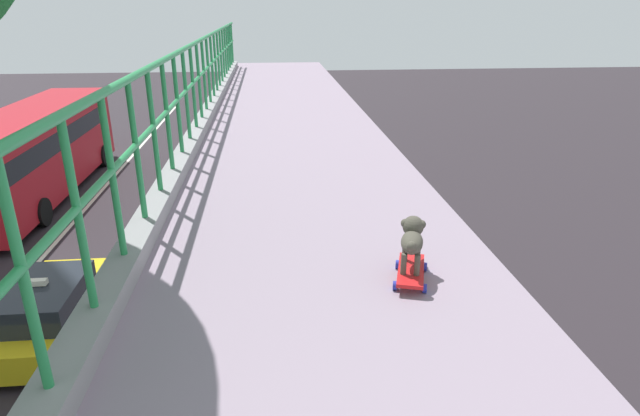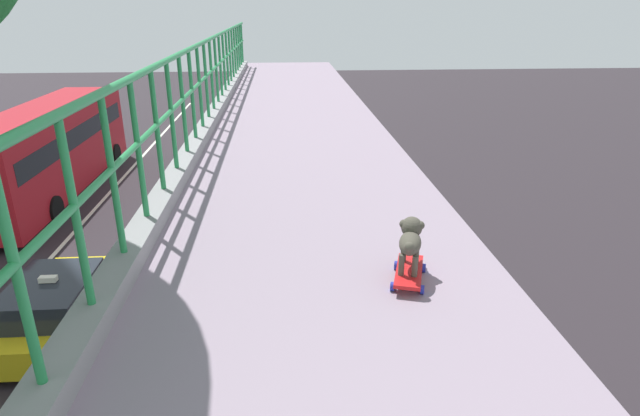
{
  "view_description": "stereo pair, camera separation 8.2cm",
  "coord_description": "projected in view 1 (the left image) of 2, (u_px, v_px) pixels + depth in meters",
  "views": [
    {
      "loc": [
        0.73,
        -0.31,
        6.98
      ],
      "look_at": [
        1.06,
        3.21,
        5.6
      ],
      "focal_mm": 29.29,
      "sensor_mm": 36.0,
      "label": 1
    },
    {
      "loc": [
        0.81,
        -0.31,
        6.98
      ],
      "look_at": [
        1.06,
        3.21,
        5.6
      ],
      "focal_mm": 29.29,
      "sensor_mm": 36.0,
      "label": 2
    }
  ],
  "objects": [
    {
      "name": "car_yellow_cab_fifth",
      "position": [
        50.0,
        309.0,
        11.57
      ],
      "size": [
        1.91,
        4.11,
        1.55
      ],
      "color": "yellow",
      "rests_on": "ground"
    },
    {
      "name": "toy_skateboard",
      "position": [
        411.0,
        271.0,
        3.31
      ],
      "size": [
        0.29,
        0.47,
        0.08
      ],
      "color": "red",
      "rests_on": "overpass_deck"
    },
    {
      "name": "small_dog",
      "position": [
        412.0,
        238.0,
        3.29
      ],
      "size": [
        0.21,
        0.37,
        0.31
      ],
      "color": "#4C473C",
      "rests_on": "toy_skateboard"
    },
    {
      "name": "city_bus",
      "position": [
        35.0,
        149.0,
        19.74
      ],
      "size": [
        2.64,
        11.25,
        3.33
      ],
      "color": "#B11620",
      "rests_on": "ground"
    }
  ]
}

